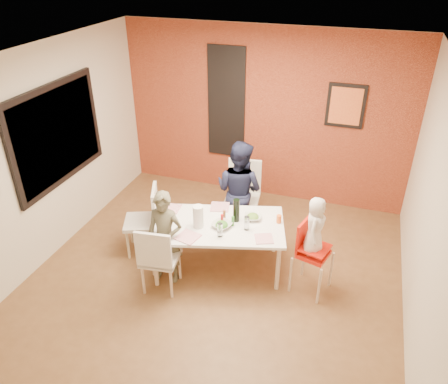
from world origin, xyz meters
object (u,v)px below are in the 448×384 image
(chair_left, at_px, (147,217))
(toddler, at_px, (315,226))
(wine_bottle, at_px, (236,210))
(chair_near, at_px, (158,257))
(paper_towel_roll, at_px, (198,217))
(chair_far, at_px, (243,191))
(child_far, at_px, (239,190))
(high_chair, at_px, (310,250))
(child_near, at_px, (165,238))
(dining_table, at_px, (218,228))

(chair_left, xyz_separation_m, toddler, (2.18, -0.09, 0.38))
(toddler, height_order, wine_bottle, toddler)
(chair_near, xyz_separation_m, paper_towel_roll, (0.32, 0.51, 0.31))
(chair_far, bearing_deg, child_far, -94.54)
(high_chair, distance_m, wine_bottle, 1.01)
(high_chair, bearing_deg, child_near, 118.12)
(high_chair, xyz_separation_m, toddler, (0.02, -0.01, 0.35))
(dining_table, xyz_separation_m, wine_bottle, (0.19, 0.14, 0.21))
(dining_table, distance_m, chair_left, 1.02)
(child_near, distance_m, child_far, 1.33)
(chair_left, height_order, child_near, child_near)
(dining_table, distance_m, toddler, 1.21)
(chair_far, relative_size, child_near, 0.83)
(chair_left, relative_size, toddler, 1.32)
(chair_far, relative_size, high_chair, 1.09)
(chair_near, xyz_separation_m, child_near, (-0.01, 0.24, 0.10))
(child_near, bearing_deg, wine_bottle, 32.93)
(chair_near, bearing_deg, wine_bottle, -139.57)
(dining_table, distance_m, wine_bottle, 0.32)
(child_near, bearing_deg, dining_table, 32.89)
(dining_table, bearing_deg, chair_far, 88.96)
(chair_near, bearing_deg, child_far, -118.17)
(chair_near, height_order, chair_far, chair_far)
(child_far, bearing_deg, high_chair, 158.67)
(high_chair, height_order, child_near, child_near)
(chair_left, relative_size, high_chair, 1.02)
(dining_table, bearing_deg, high_chair, -0.88)
(dining_table, height_order, chair_far, chair_far)
(chair_near, height_order, child_far, child_far)
(dining_table, xyz_separation_m, chair_left, (-1.01, 0.06, -0.08))
(chair_near, relative_size, chair_left, 0.96)
(child_near, xyz_separation_m, paper_towel_roll, (0.33, 0.27, 0.21))
(chair_far, relative_size, child_far, 0.70)
(dining_table, distance_m, child_near, 0.66)
(chair_far, distance_m, child_near, 1.55)
(child_near, xyz_separation_m, toddler, (1.70, 0.37, 0.30))
(chair_far, xyz_separation_m, child_near, (-0.55, -1.45, 0.04))
(dining_table, distance_m, child_far, 0.81)
(toddler, bearing_deg, high_chair, 64.65)
(chair_left, distance_m, paper_towel_roll, 0.88)
(dining_table, xyz_separation_m, toddler, (1.17, -0.03, 0.30))
(chair_far, bearing_deg, chair_near, -114.93)
(wine_bottle, distance_m, paper_towel_roll, 0.48)
(dining_table, height_order, child_far, child_far)
(dining_table, distance_m, high_chair, 1.15)
(toddler, xyz_separation_m, paper_towel_roll, (-1.38, -0.10, -0.09))
(chair_left, relative_size, child_near, 0.78)
(high_chair, relative_size, wine_bottle, 3.06)
(chair_far, height_order, child_near, child_near)
(chair_near, bearing_deg, child_near, -94.71)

